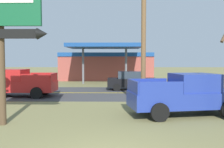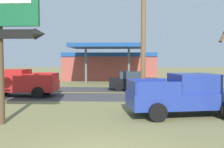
{
  "view_description": "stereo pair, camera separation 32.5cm",
  "coord_description": "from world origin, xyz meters",
  "views": [
    {
      "loc": [
        0.25,
        -5.73,
        2.57
      ],
      "look_at": [
        0.0,
        8.0,
        1.8
      ],
      "focal_mm": 38.09,
      "sensor_mm": 36.0,
      "label": 1
    },
    {
      "loc": [
        0.57,
        -5.72,
        2.57
      ],
      "look_at": [
        0.0,
        8.0,
        1.8
      ],
      "focal_mm": 38.09,
      "sensor_mm": 36.0,
      "label": 2
    }
  ],
  "objects": [
    {
      "name": "pickup_blue_parked_on_lawn",
      "position": [
        3.55,
        5.48,
        0.96
      ],
      "size": [
        5.47,
        2.93,
        1.96
      ],
      "color": "#233893",
      "rests_on": "ground"
    },
    {
      "name": "pickup_red_on_road",
      "position": [
        -6.79,
        11.0,
        0.96
      ],
      "size": [
        5.2,
        2.24,
        1.96
      ],
      "color": "red",
      "rests_on": "ground"
    },
    {
      "name": "utility_pole",
      "position": [
        1.72,
        7.22,
        4.67
      ],
      "size": [
        1.95,
        0.26,
        8.73
      ],
      "color": "brown",
      "rests_on": "ground"
    },
    {
      "name": "road_centre_line",
      "position": [
        0.0,
        13.0,
        0.02
      ],
      "size": [
        126.0,
        0.2,
        0.01
      ],
      "primitive_type": "cube",
      "color": "gold",
      "rests_on": "road_asphalt"
    },
    {
      "name": "car_black_near_lane",
      "position": [
        1.56,
        15.0,
        0.83
      ],
      "size": [
        4.2,
        2.0,
        1.64
      ],
      "color": "black",
      "rests_on": "ground"
    },
    {
      "name": "gas_station",
      "position": [
        -1.07,
        26.39,
        1.94
      ],
      "size": [
        12.0,
        11.5,
        4.4
      ],
      "color": "#A84C42",
      "rests_on": "ground"
    },
    {
      "name": "road_asphalt",
      "position": [
        0.0,
        13.0,
        0.01
      ],
      "size": [
        140.0,
        8.0,
        0.02
      ],
      "primitive_type": "cube",
      "color": "#3D3D3F",
      "rests_on": "ground"
    }
  ]
}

